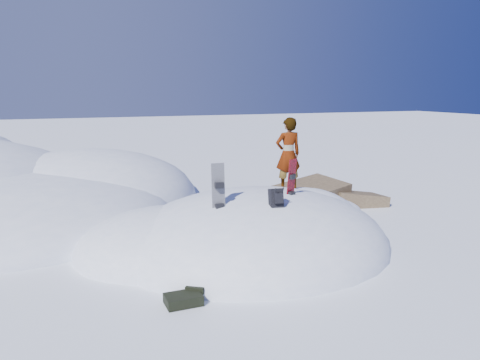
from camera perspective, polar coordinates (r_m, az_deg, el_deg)
name	(u,v)px	position (r m, az deg, el deg)	size (l,w,h in m)	color
ground	(256,249)	(11.99, 1.91, -8.35)	(120.00, 120.00, 0.00)	white
snow_mound	(246,246)	(12.14, 0.70, -8.11)	(8.00, 6.00, 3.00)	white
rock_outcrop	(320,207)	(16.22, 9.68, -3.30)	(4.68, 4.41, 1.68)	brown
snowboard_red	(291,187)	(11.54, 6.24, -0.87)	(0.31, 0.26, 1.44)	red
snowboard_dark	(219,198)	(10.56, -2.60, -2.22)	(0.31, 0.20, 1.63)	black
backpack	(276,198)	(10.58, 4.45, -2.18)	(0.33, 0.37, 0.49)	black
gear_pile	(185,297)	(9.13, -6.67, -14.04)	(0.87, 0.65, 0.24)	black
person	(288,154)	(12.85, 5.89, 3.15)	(0.73, 0.48, 2.01)	slate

